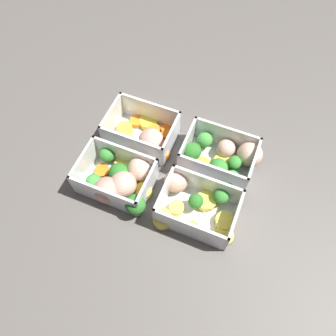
{
  "coord_description": "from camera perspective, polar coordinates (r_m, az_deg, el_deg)",
  "views": [
    {
      "loc": [
        -0.12,
        0.29,
        0.59
      ],
      "look_at": [
        0.0,
        0.0,
        0.02
      ],
      "focal_mm": 35.0,
      "sensor_mm": 36.0,
      "label": 1
    }
  ],
  "objects": [
    {
      "name": "ground_plane",
      "position": [
        0.66,
        0.0,
        -0.94
      ],
      "size": [
        4.0,
        4.0,
        0.0
      ],
      "primitive_type": "plane",
      "color": "#56514C"
    },
    {
      "name": "container_near_left",
      "position": [
        0.66,
        9.66,
        1.88
      ],
      "size": [
        0.16,
        0.11,
        0.06
      ],
      "color": "white",
      "rests_on": "ground_plane"
    },
    {
      "name": "container_near_right",
      "position": [
        0.69,
        -4.06,
        5.85
      ],
      "size": [
        0.15,
        0.12,
        0.06
      ],
      "color": "white",
      "rests_on": "ground_plane"
    },
    {
      "name": "container_far_left",
      "position": [
        0.61,
        4.65,
        -6.18
      ],
      "size": [
        0.17,
        0.13,
        0.06
      ],
      "color": "white",
      "rests_on": "ground_plane"
    },
    {
      "name": "container_far_right",
      "position": [
        0.63,
        -8.29,
        -2.12
      ],
      "size": [
        0.15,
        0.13,
        0.06
      ],
      "color": "white",
      "rests_on": "ground_plane"
    }
  ]
}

